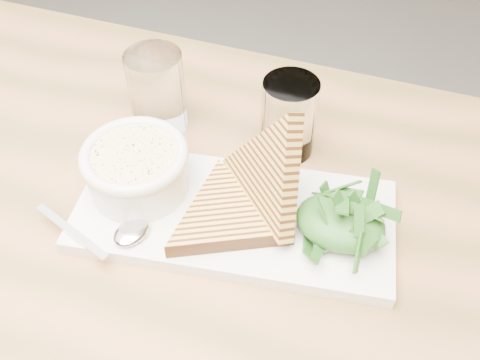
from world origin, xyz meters
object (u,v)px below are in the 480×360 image
(platter, at_px, (234,216))
(soup_bowl, at_px, (138,173))
(table_top, at_px, (153,268))
(glass_far, at_px, (289,118))
(glass_near, at_px, (157,92))

(platter, distance_m, soup_bowl, 0.12)
(table_top, height_order, glass_far, glass_far)
(table_top, relative_size, soup_bowl, 10.62)
(table_top, distance_m, soup_bowl, 0.11)
(platter, xyz_separation_m, glass_far, (0.02, 0.14, 0.04))
(glass_near, height_order, glass_far, glass_near)
(soup_bowl, xyz_separation_m, glass_far, (0.14, 0.14, 0.01))
(table_top, distance_m, glass_far, 0.25)
(platter, distance_m, glass_far, 0.15)
(platter, height_order, soup_bowl, soup_bowl)
(glass_far, bearing_deg, soup_bowl, -134.95)
(glass_far, bearing_deg, table_top, -112.21)
(platter, xyz_separation_m, glass_near, (-0.15, 0.12, 0.05))
(soup_bowl, bearing_deg, glass_far, 45.05)
(platter, relative_size, soup_bowl, 3.12)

